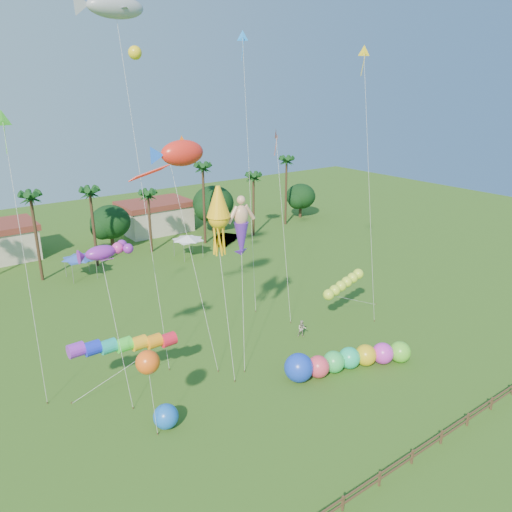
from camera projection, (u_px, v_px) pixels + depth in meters
ground at (341, 414)px, 35.05m from camera, size 160.00×160.00×0.00m
tree_line at (131, 219)px, 69.07m from camera, size 69.46×8.91×11.00m
buildings_row at (71, 233)px, 70.63m from camera, size 35.00×7.00×4.00m
tent_row at (81, 257)px, 58.37m from camera, size 31.00×4.00×0.60m
fence at (412, 455)px, 30.29m from camera, size 36.12×0.12×1.00m
car_b at (225, 238)px, 72.33m from camera, size 4.92×3.97×1.57m
spectator_b at (302, 329)px, 45.54m from camera, size 0.99×0.96×1.61m
caterpillar_inflatable at (344, 360)px, 40.07m from camera, size 10.97×5.20×2.28m
blue_ball at (166, 416)px, 33.45m from camera, size 1.70×1.70×1.70m
rainbow_tube at (145, 347)px, 37.29m from camera, size 9.40×2.28×3.88m
green_worm at (329, 295)px, 47.14m from camera, size 10.26×2.93×3.75m
orange_ball_kite at (148, 362)px, 31.06m from camera, size 1.75×1.75×6.33m
merman_kite at (241, 230)px, 40.09m from camera, size 3.07×3.92×13.23m
fish_kite at (182, 153)px, 39.11m from camera, size 5.74×7.25×17.98m
shark_kite at (116, 7)px, 35.50m from camera, size 5.77×6.40×28.16m
squid_kite at (219, 218)px, 38.86m from camera, size 2.64×5.29×14.73m
lobster_kite at (101, 253)px, 34.42m from camera, size 3.94×4.46×11.67m
delta_kite_red at (276, 139)px, 46.20m from camera, size 1.55×4.38×18.08m
delta_kite_yellow at (364, 59)px, 44.03m from camera, size 1.15×4.45×25.22m
delta_kite_green at (3, 124)px, 32.60m from camera, size 1.36×3.51×20.40m
delta_kite_blue at (243, 44)px, 45.89m from camera, size 1.87×4.21×26.65m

